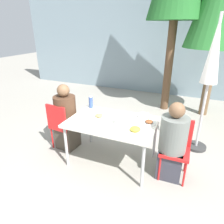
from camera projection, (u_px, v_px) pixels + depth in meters
ground_plane at (112, 160)px, 3.35m from camera, size 24.00×24.00×0.00m
building_facade at (163, 46)px, 6.21m from camera, size 10.00×0.20×3.00m
dining_table at (112, 124)px, 3.08m from camera, size 1.34×0.89×0.74m
chair_left at (61, 123)px, 3.50m from camera, size 0.44×0.44×0.87m
person_left at (66, 119)px, 3.53m from camera, size 0.38×0.38×1.19m
chair_right at (176, 144)px, 2.88m from camera, size 0.41×0.41×0.87m
person_right at (172, 144)px, 2.82m from camera, size 0.38×0.38×1.17m
closed_umbrella at (212, 61)px, 3.08m from camera, size 0.36×0.36×2.27m
plate_0 at (149, 122)px, 2.96m from camera, size 0.21×0.21×0.06m
plate_1 at (135, 130)px, 2.73m from camera, size 0.27×0.27×0.07m
plate_2 at (99, 116)px, 3.16m from camera, size 0.22×0.22×0.06m
bottle at (91, 102)px, 3.53m from camera, size 0.07×0.07×0.21m
drinking_cup at (117, 121)px, 2.95m from camera, size 0.08×0.08×0.10m
salad_bowl at (144, 116)px, 3.15m from camera, size 0.17×0.17×0.06m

